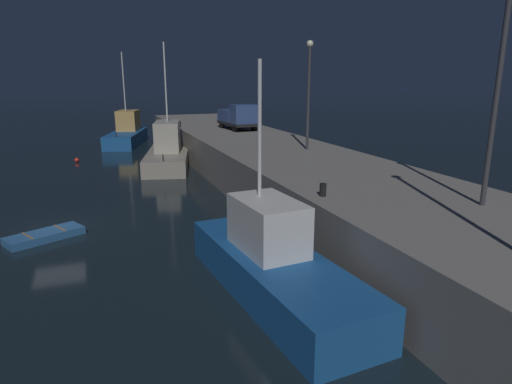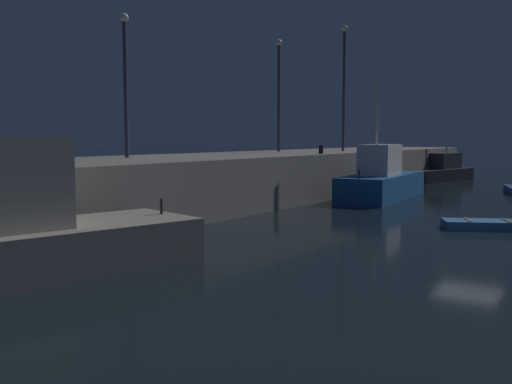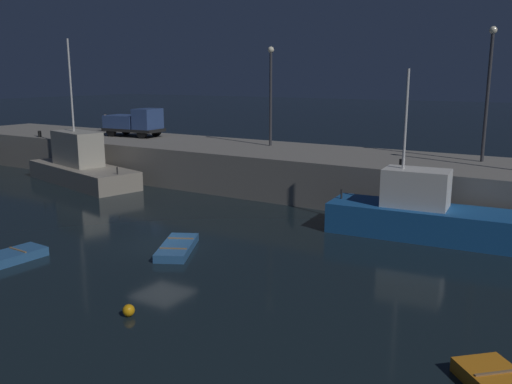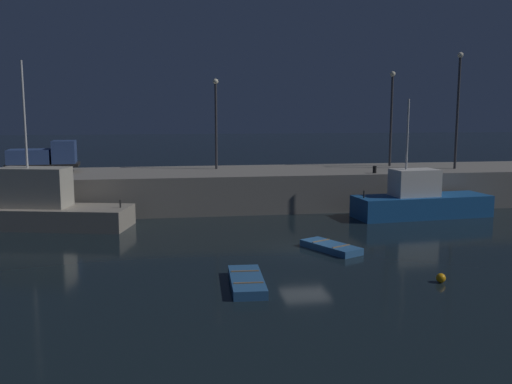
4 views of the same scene
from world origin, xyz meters
name	(u,v)px [view 4 (image 4 of 4)]	position (x,y,z in m)	size (l,w,h in m)	color
ground_plane	(305,250)	(0.00, 0.00, 0.00)	(320.00, 320.00, 0.00)	black
pier_quay	(261,188)	(0.00, 14.38, 1.39)	(70.26, 8.56, 2.77)	gray
fishing_trawler_red	(41,208)	(-15.15, 8.35, 1.26)	(11.34, 5.83, 10.41)	gray
fishing_boat_blue	(420,201)	(10.18, 7.84, 1.11)	(9.79, 3.75, 8.15)	#195193
rowboat_white_mid	(331,247)	(1.29, -0.36, 0.18)	(2.77, 3.69, 0.40)	#2D6099
rowboat_blue_far	(247,282)	(-3.96, -5.67, 0.20)	(1.56, 3.87, 0.43)	#2D6099
mooring_buoy_mid	(441,278)	(4.34, -6.49, 0.20)	(0.41, 0.41, 0.41)	orange
lamp_post_west	(216,116)	(-3.33, 15.88, 6.96)	(0.44, 0.44, 7.07)	#38383D
lamp_post_east	(391,111)	(11.28, 16.04, 7.35)	(0.44, 0.44, 7.81)	#38383D
lamp_post_central	(458,102)	(15.54, 13.08, 8.02)	(0.44, 0.44, 9.11)	#38383D
utility_truck	(45,157)	(-16.16, 15.16, 3.96)	(5.28, 2.63, 2.37)	black
bollard_east	(375,170)	(7.97, 10.92, 3.04)	(0.28, 0.28, 0.54)	black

